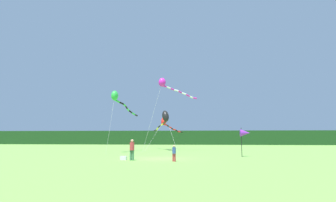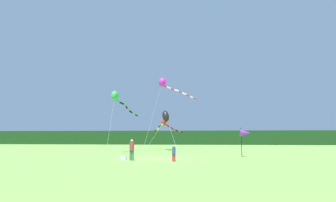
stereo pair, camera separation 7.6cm
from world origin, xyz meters
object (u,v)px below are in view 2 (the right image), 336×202
(person_child, at_px, (174,152))
(kite_green, at_px, (118,99))
(banner_flag_pole, at_px, (245,133))
(kite_red, at_px, (166,122))
(cooler_box, at_px, (123,158))
(person_adult, at_px, (132,149))
(kite_black, at_px, (165,118))
(kite_magenta, at_px, (166,84))

(person_child, xyz_separation_m, kite_green, (-7.77, 11.47, 5.70))
(banner_flag_pole, distance_m, kite_red, 17.56)
(cooler_box, distance_m, banner_flag_pole, 11.64)
(person_adult, xyz_separation_m, cooler_box, (-0.80, 0.47, -0.78))
(banner_flag_pole, bearing_deg, kite_black, 126.40)
(banner_flag_pole, xyz_separation_m, kite_black, (-9.11, 12.35, 2.30))
(banner_flag_pole, height_order, kite_black, kite_black)
(kite_green, bearing_deg, banner_flag_pole, -21.96)
(banner_flag_pole, relative_size, kite_magenta, 0.28)
(kite_red, bearing_deg, person_adult, -91.27)
(kite_magenta, bearing_deg, kite_red, 96.39)
(person_adult, relative_size, kite_green, 0.20)
(banner_flag_pole, relative_size, kite_green, 0.33)
(person_adult, distance_m, cooler_box, 1.21)
(cooler_box, xyz_separation_m, kite_green, (-3.54, 10.34, 6.25))
(person_adult, bearing_deg, person_child, -10.87)
(person_adult, distance_m, kite_green, 12.88)
(kite_red, xyz_separation_m, kite_magenta, (0.60, -5.40, 4.71))
(person_child, xyz_separation_m, kite_red, (-2.98, 20.68, 3.34))
(banner_flag_pole, bearing_deg, kite_red, 121.79)
(cooler_box, distance_m, kite_green, 12.59)
(person_child, bearing_deg, cooler_box, 165.06)
(person_child, relative_size, kite_magenta, 0.13)
(banner_flag_pole, height_order, kite_red, kite_red)
(kite_red, distance_m, kite_black, 2.54)
(person_child, height_order, kite_green, kite_green)
(kite_red, bearing_deg, kite_black, -87.78)
(person_adult, height_order, banner_flag_pole, banner_flag_pole)
(cooler_box, xyz_separation_m, banner_flag_pole, (10.45, 4.70, 2.05))
(kite_red, bearing_deg, kite_magenta, -83.61)
(person_child, bearing_deg, person_adult, 169.13)
(person_child, distance_m, banner_flag_pole, 8.66)
(cooler_box, relative_size, kite_red, 0.05)
(person_adult, bearing_deg, kite_black, 88.23)
(cooler_box, relative_size, banner_flag_pole, 0.18)
(person_child, height_order, banner_flag_pole, banner_flag_pole)
(kite_black, bearing_deg, kite_magenta, -80.09)
(cooler_box, bearing_deg, kite_red, 86.35)
(person_child, height_order, kite_black, kite_black)
(kite_red, relative_size, kite_green, 1.17)
(person_child, xyz_separation_m, banner_flag_pole, (6.23, 5.83, 1.51))
(kite_green, bearing_deg, person_adult, -68.10)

